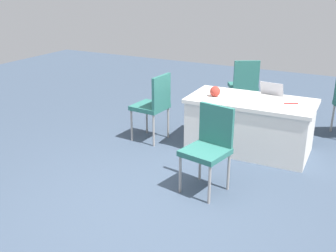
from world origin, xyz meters
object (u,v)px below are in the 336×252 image
object	(u,v)px
chair_near_front	(209,144)
table_foreground	(250,125)
chair_tucked_left	(154,103)
scissors_red	(291,104)
chair_aisle	(244,83)
yarn_ball	(215,91)
laptop_silver	(268,96)

from	to	relation	value
chair_near_front	table_foreground	bearing A→B (deg)	-82.36
chair_tucked_left	scissors_red	bearing A→B (deg)	-75.16
scissors_red	chair_near_front	bearing A→B (deg)	39.73
table_foreground	chair_near_front	bearing A→B (deg)	86.26
chair_aisle	yarn_ball	size ratio (longest dim) A/B	6.89
chair_aisle	chair_near_front	bearing A→B (deg)	-110.77
table_foreground	scissors_red	world-z (taller)	scissors_red
laptop_silver	scissors_red	world-z (taller)	laptop_silver
chair_tucked_left	chair_aisle	world-z (taller)	chair_tucked_left
chair_near_front	laptop_silver	distance (m)	1.43
chair_near_front	chair_aisle	world-z (taller)	chair_aisle
chair_tucked_left	yarn_ball	size ratio (longest dim) A/B	6.98
table_foreground	chair_aisle	xyz separation A→B (m)	(0.53, -1.40, 0.19)
chair_near_front	chair_aisle	size ratio (longest dim) A/B	0.98
chair_near_front	yarn_ball	size ratio (longest dim) A/B	6.78
table_foreground	chair_tucked_left	size ratio (longest dim) A/B	1.70
chair_tucked_left	table_foreground	bearing A→B (deg)	-72.78
chair_tucked_left	laptop_silver	world-z (taller)	chair_tucked_left
chair_near_front	scissors_red	world-z (taller)	chair_near_front
chair_aisle	laptop_silver	bearing A→B (deg)	-90.89
chair_near_front	chair_tucked_left	bearing A→B (deg)	-26.72
table_foreground	chair_aisle	bearing A→B (deg)	-69.23
table_foreground	laptop_silver	size ratio (longest dim) A/B	4.79
chair_near_front	yarn_ball	distance (m)	1.26
table_foreground	chair_tucked_left	bearing A→B (deg)	12.69
chair_tucked_left	scissors_red	distance (m)	1.85
table_foreground	scissors_red	distance (m)	0.62
chair_near_front	scissors_red	distance (m)	1.43
laptop_silver	yarn_ball	distance (m)	0.71
scissors_red	laptop_silver	bearing A→B (deg)	-41.83
chair_near_front	laptop_silver	size ratio (longest dim) A/B	2.73
chair_tucked_left	laptop_silver	size ratio (longest dim) A/B	2.81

